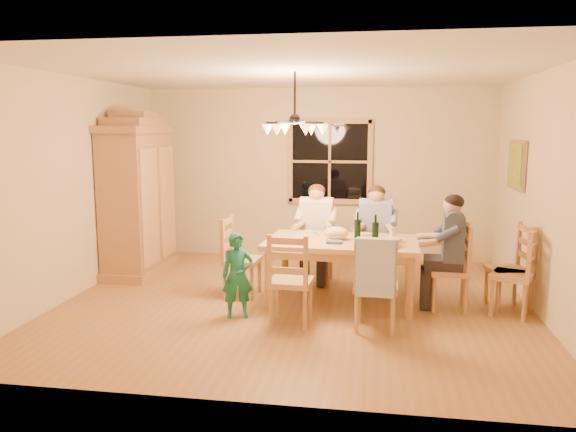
% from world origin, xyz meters
% --- Properties ---
extents(floor, '(5.50, 5.50, 0.00)m').
position_xyz_m(floor, '(0.00, 0.00, 0.00)').
color(floor, olive).
rests_on(floor, ground).
extents(ceiling, '(5.50, 5.00, 0.02)m').
position_xyz_m(ceiling, '(0.00, 0.00, 2.70)').
color(ceiling, white).
rests_on(ceiling, wall_back).
extents(wall_back, '(5.50, 0.02, 2.70)m').
position_xyz_m(wall_back, '(0.00, 2.50, 1.35)').
color(wall_back, beige).
rests_on(wall_back, floor).
extents(wall_left, '(0.02, 5.00, 2.70)m').
position_xyz_m(wall_left, '(-2.75, 0.00, 1.35)').
color(wall_left, beige).
rests_on(wall_left, floor).
extents(wall_right, '(0.02, 5.00, 2.70)m').
position_xyz_m(wall_right, '(2.75, 0.00, 1.35)').
color(wall_right, beige).
rests_on(wall_right, floor).
extents(window, '(1.30, 0.06, 1.30)m').
position_xyz_m(window, '(0.20, 2.47, 1.55)').
color(window, black).
rests_on(window, wall_back).
extents(painting, '(0.06, 0.78, 0.64)m').
position_xyz_m(painting, '(2.71, 1.20, 1.60)').
color(painting, '#986A41').
rests_on(painting, wall_right).
extents(chandelier, '(0.77, 0.68, 0.71)m').
position_xyz_m(chandelier, '(-0.00, 0.00, 2.08)').
color(chandelier, black).
rests_on(chandelier, ceiling).
extents(armoire, '(0.66, 1.40, 2.30)m').
position_xyz_m(armoire, '(-2.42, 1.12, 1.06)').
color(armoire, '#986A41').
rests_on(armoire, floor).
extents(dining_table, '(1.84, 1.18, 0.76)m').
position_xyz_m(dining_table, '(0.55, 0.13, 0.66)').
color(dining_table, tan).
rests_on(dining_table, floor).
extents(chair_far_left, '(0.46, 0.44, 0.99)m').
position_xyz_m(chair_far_left, '(0.15, 0.99, 0.30)').
color(chair_far_left, tan).
rests_on(chair_far_left, floor).
extents(chair_far_right, '(0.46, 0.44, 0.99)m').
position_xyz_m(chair_far_right, '(0.94, 0.95, 0.30)').
color(chair_far_right, tan).
rests_on(chair_far_right, floor).
extents(chair_near_left, '(0.46, 0.44, 0.99)m').
position_xyz_m(chair_near_left, '(0.06, -0.69, 0.30)').
color(chair_near_left, tan).
rests_on(chair_near_left, floor).
extents(chair_near_right, '(0.46, 0.44, 0.99)m').
position_xyz_m(chair_near_right, '(0.95, -0.74, 0.30)').
color(chair_near_right, tan).
rests_on(chair_near_right, floor).
extents(chair_end_left, '(0.44, 0.46, 0.99)m').
position_xyz_m(chair_end_left, '(-0.68, 0.19, 0.30)').
color(chair_end_left, tan).
rests_on(chair_end_left, floor).
extents(chair_end_right, '(0.44, 0.46, 0.99)m').
position_xyz_m(chair_end_right, '(1.79, 0.06, 0.30)').
color(chair_end_right, tan).
rests_on(chair_end_right, floor).
extents(adult_woman, '(0.41, 0.44, 0.87)m').
position_xyz_m(adult_woman, '(0.15, 0.99, 0.84)').
color(adult_woman, beige).
rests_on(adult_woman, floor).
extents(adult_plaid_man, '(0.41, 0.44, 0.87)m').
position_xyz_m(adult_plaid_man, '(0.94, 0.95, 0.84)').
color(adult_plaid_man, navy).
rests_on(adult_plaid_man, floor).
extents(adult_slate_man, '(0.44, 0.41, 0.87)m').
position_xyz_m(adult_slate_man, '(1.79, 0.06, 0.84)').
color(adult_slate_man, '#3B445F').
rests_on(adult_slate_man, floor).
extents(towel, '(0.38, 0.12, 0.58)m').
position_xyz_m(towel, '(0.94, -0.92, 0.70)').
color(towel, '#A2B8DC').
rests_on(towel, chair_near_right).
extents(wine_bottle_a, '(0.08, 0.08, 0.33)m').
position_xyz_m(wine_bottle_a, '(0.73, 0.17, 0.93)').
color(wine_bottle_a, black).
rests_on(wine_bottle_a, dining_table).
extents(wine_bottle_b, '(0.08, 0.08, 0.33)m').
position_xyz_m(wine_bottle_b, '(0.94, 0.02, 0.93)').
color(wine_bottle_b, black).
rests_on(wine_bottle_b, dining_table).
extents(plate_woman, '(0.26, 0.26, 0.02)m').
position_xyz_m(plate_woman, '(0.13, 0.46, 0.77)').
color(plate_woman, white).
rests_on(plate_woman, dining_table).
extents(plate_plaid, '(0.26, 0.26, 0.02)m').
position_xyz_m(plate_plaid, '(0.81, 0.41, 0.77)').
color(plate_plaid, white).
rests_on(plate_plaid, dining_table).
extents(plate_slate, '(0.26, 0.26, 0.02)m').
position_xyz_m(plate_slate, '(1.16, 0.14, 0.77)').
color(plate_slate, white).
rests_on(plate_slate, dining_table).
extents(wine_glass_a, '(0.06, 0.06, 0.14)m').
position_xyz_m(wine_glass_a, '(0.37, 0.36, 0.83)').
color(wine_glass_a, silver).
rests_on(wine_glass_a, dining_table).
extents(wine_glass_b, '(0.06, 0.06, 0.14)m').
position_xyz_m(wine_glass_b, '(1.14, 0.27, 0.83)').
color(wine_glass_b, silver).
rests_on(wine_glass_b, dining_table).
extents(cap, '(0.20, 0.20, 0.11)m').
position_xyz_m(cap, '(1.12, -0.15, 0.82)').
color(cap, '#D0C68B').
rests_on(cap, dining_table).
extents(napkin, '(0.19, 0.15, 0.03)m').
position_xyz_m(napkin, '(0.47, -0.08, 0.78)').
color(napkin, '#476082').
rests_on(napkin, dining_table).
extents(cloth_bundle, '(0.28, 0.22, 0.15)m').
position_xyz_m(cloth_bundle, '(0.48, 0.15, 0.84)').
color(cloth_bundle, beige).
rests_on(cloth_bundle, dining_table).
extents(child, '(0.40, 0.32, 0.95)m').
position_xyz_m(child, '(-0.54, -0.59, 0.47)').
color(child, '#197261').
rests_on(child, floor).
extents(chair_spare_front, '(0.49, 0.50, 0.99)m').
position_xyz_m(chair_spare_front, '(2.45, 0.18, 0.30)').
color(chair_spare_front, tan).
rests_on(chair_spare_front, floor).
extents(chair_spare_back, '(0.56, 0.57, 0.99)m').
position_xyz_m(chair_spare_back, '(2.45, -0.05, 0.30)').
color(chair_spare_back, tan).
rests_on(chair_spare_back, floor).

